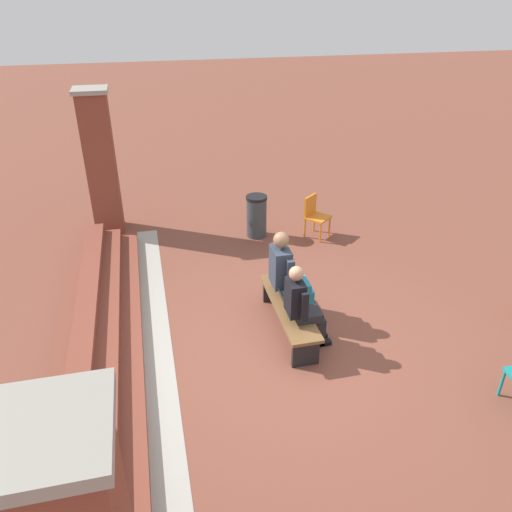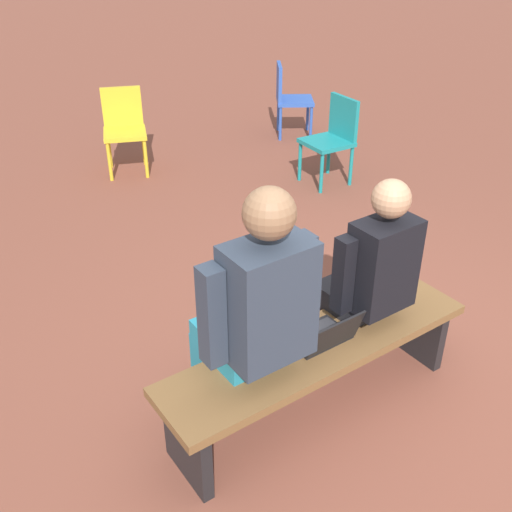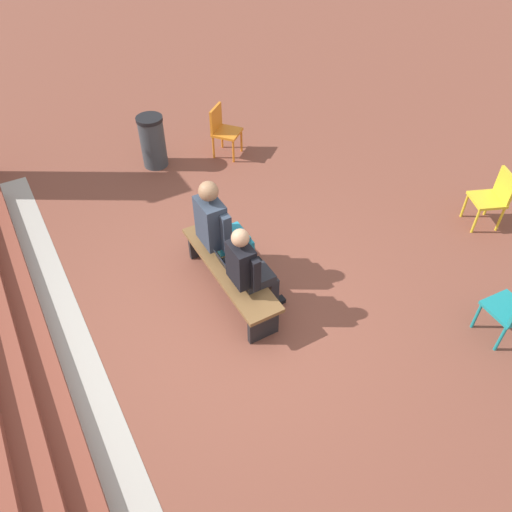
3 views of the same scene
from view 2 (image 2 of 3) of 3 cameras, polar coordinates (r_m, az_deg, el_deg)
The scene contains 8 objects.
ground_plane at distance 3.58m, azimuth 12.71°, elevation -13.08°, with size 60.00×60.00×0.00m, color brown.
bench at distance 3.23m, azimuth 5.93°, elevation -9.58°, with size 1.80×0.44×0.45m.
person_student at distance 3.28m, azimuth 10.50°, elevation -1.89°, with size 0.51×0.64×1.29m.
person_adult at distance 2.84m, azimuth -0.21°, elevation -5.36°, with size 0.60×0.76×1.44m.
laptop at distance 3.14m, azimuth 6.51°, elevation -7.51°, with size 0.32×0.29×0.21m.
plastic_chair_mid_courtyard at distance 6.37m, azimuth -12.46°, elevation 12.07°, with size 0.55×0.55×0.84m.
plastic_chair_far_left at distance 5.99m, azimuth 7.38°, elevation 11.35°, with size 0.45×0.45×0.84m.
plastic_chair_by_pillar at distance 7.28m, azimuth 3.11°, elevation 15.02°, with size 0.58×0.58×0.84m.
Camera 2 is at (2.07, 1.62, 2.42)m, focal length 42.00 mm.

